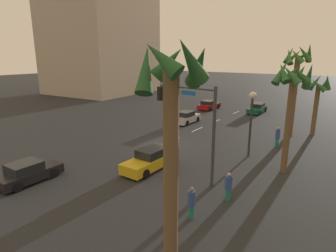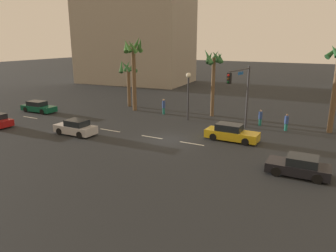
{
  "view_description": "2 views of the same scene",
  "coord_description": "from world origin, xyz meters",
  "px_view_note": "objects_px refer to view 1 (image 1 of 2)",
  "views": [
    {
      "loc": [
        19.73,
        14.19,
        7.94
      ],
      "look_at": [
        -0.51,
        0.16,
        1.66
      ],
      "focal_mm": 29.56,
      "sensor_mm": 36.0,
      "label": 1
    },
    {
      "loc": [
        12.83,
        -24.0,
        8.65
      ],
      "look_at": [
        0.42,
        -0.71,
        1.5
      ],
      "focal_mm": 34.03,
      "sensor_mm": 36.0,
      "label": 2
    }
  ],
  "objects_px": {
    "palm_tree_2": "(318,91)",
    "pedestrian_1": "(277,136)",
    "car_4": "(186,118)",
    "palm_tree_3": "(172,123)",
    "car_0": "(151,159)",
    "traffic_signal": "(193,117)",
    "pedestrian_0": "(228,186)",
    "streetlamp": "(252,111)",
    "building_2": "(99,14)",
    "palm_tree_0": "(296,71)",
    "car_3": "(257,108)",
    "car_2": "(209,105)",
    "pedestrian_2": "(192,202)",
    "car_1": "(28,172)",
    "palm_tree_1": "(292,88)"
  },
  "relations": [
    {
      "from": "palm_tree_2",
      "to": "pedestrian_1",
      "type": "bearing_deg",
      "value": -17.27
    },
    {
      "from": "car_4",
      "to": "palm_tree_3",
      "type": "bearing_deg",
      "value": 29.78
    },
    {
      "from": "car_0",
      "to": "traffic_signal",
      "type": "height_order",
      "value": "traffic_signal"
    },
    {
      "from": "car_0",
      "to": "traffic_signal",
      "type": "bearing_deg",
      "value": 93.46
    },
    {
      "from": "pedestrian_0",
      "to": "palm_tree_3",
      "type": "relative_size",
      "value": 0.19
    },
    {
      "from": "streetlamp",
      "to": "building_2",
      "type": "relative_size",
      "value": 0.16
    },
    {
      "from": "streetlamp",
      "to": "palm_tree_0",
      "type": "xyz_separation_m",
      "value": [
        -8.08,
        1.45,
        2.77
      ]
    },
    {
      "from": "car_3",
      "to": "pedestrian_1",
      "type": "xyz_separation_m",
      "value": [
        14.32,
        6.23,
        0.35
      ]
    },
    {
      "from": "car_2",
      "to": "pedestrian_2",
      "type": "bearing_deg",
      "value": 24.88
    },
    {
      "from": "car_1",
      "to": "pedestrian_0",
      "type": "xyz_separation_m",
      "value": [
        -5.09,
        11.63,
        0.25
      ]
    },
    {
      "from": "palm_tree_3",
      "to": "building_2",
      "type": "xyz_separation_m",
      "value": [
        -36.01,
        -42.87,
        10.66
      ]
    },
    {
      "from": "car_0",
      "to": "palm_tree_2",
      "type": "distance_m",
      "value": 19.03
    },
    {
      "from": "pedestrian_2",
      "to": "palm_tree_1",
      "type": "xyz_separation_m",
      "value": [
        -8.68,
        2.43,
        5.0
      ]
    },
    {
      "from": "car_2",
      "to": "palm_tree_3",
      "type": "height_order",
      "value": "palm_tree_3"
    },
    {
      "from": "car_1",
      "to": "palm_tree_3",
      "type": "relative_size",
      "value": 0.47
    },
    {
      "from": "pedestrian_0",
      "to": "palm_tree_3",
      "type": "height_order",
      "value": "palm_tree_3"
    },
    {
      "from": "car_2",
      "to": "car_3",
      "type": "xyz_separation_m",
      "value": [
        -1.55,
        6.89,
        -0.0
      ]
    },
    {
      "from": "car_3",
      "to": "car_0",
      "type": "bearing_deg",
      "value": -0.07
    },
    {
      "from": "car_3",
      "to": "pedestrian_2",
      "type": "distance_m",
      "value": 28.96
    },
    {
      "from": "traffic_signal",
      "to": "palm_tree_0",
      "type": "relative_size",
      "value": 0.68
    },
    {
      "from": "pedestrian_1",
      "to": "building_2",
      "type": "xyz_separation_m",
      "value": [
        -18.07,
        -42.14,
        15.56
      ]
    },
    {
      "from": "pedestrian_1",
      "to": "pedestrian_2",
      "type": "height_order",
      "value": "pedestrian_1"
    },
    {
      "from": "pedestrian_1",
      "to": "palm_tree_0",
      "type": "bearing_deg",
      "value": 177.79
    },
    {
      "from": "car_2",
      "to": "traffic_signal",
      "type": "bearing_deg",
      "value": 23.99
    },
    {
      "from": "palm_tree_0",
      "to": "car_4",
      "type": "bearing_deg",
      "value": -84.67
    },
    {
      "from": "streetlamp",
      "to": "pedestrian_0",
      "type": "height_order",
      "value": "streetlamp"
    },
    {
      "from": "car_3",
      "to": "palm_tree_3",
      "type": "bearing_deg",
      "value": 12.19
    },
    {
      "from": "palm_tree_1",
      "to": "building_2",
      "type": "bearing_deg",
      "value": -118.15
    },
    {
      "from": "car_1",
      "to": "building_2",
      "type": "relative_size",
      "value": 0.12
    },
    {
      "from": "car_4",
      "to": "palm_tree_0",
      "type": "distance_m",
      "value": 12.98
    },
    {
      "from": "car_4",
      "to": "palm_tree_0",
      "type": "bearing_deg",
      "value": 95.33
    },
    {
      "from": "palm_tree_0",
      "to": "pedestrian_1",
      "type": "bearing_deg",
      "value": -2.21
    },
    {
      "from": "car_3",
      "to": "palm_tree_1",
      "type": "height_order",
      "value": "palm_tree_1"
    },
    {
      "from": "palm_tree_1",
      "to": "palm_tree_3",
      "type": "xyz_separation_m",
      "value": [
        12.51,
        -1.04,
        -0.01
      ]
    },
    {
      "from": "traffic_signal",
      "to": "streetlamp",
      "type": "relative_size",
      "value": 1.19
    },
    {
      "from": "car_0",
      "to": "car_2",
      "type": "relative_size",
      "value": 1.11
    },
    {
      "from": "traffic_signal",
      "to": "streetlamp",
      "type": "xyz_separation_m",
      "value": [
        -6.3,
        1.67,
        -0.47
      ]
    },
    {
      "from": "pedestrian_2",
      "to": "palm_tree_1",
      "type": "height_order",
      "value": "palm_tree_1"
    },
    {
      "from": "traffic_signal",
      "to": "car_2",
      "type": "bearing_deg",
      "value": -156.01
    },
    {
      "from": "pedestrian_0",
      "to": "pedestrian_1",
      "type": "height_order",
      "value": "pedestrian_1"
    },
    {
      "from": "pedestrian_0",
      "to": "palm_tree_1",
      "type": "distance_m",
      "value": 7.97
    },
    {
      "from": "car_0",
      "to": "pedestrian_0",
      "type": "bearing_deg",
      "value": 80.05
    },
    {
      "from": "streetlamp",
      "to": "palm_tree_1",
      "type": "distance_m",
      "value": 4.07
    },
    {
      "from": "palm_tree_1",
      "to": "palm_tree_2",
      "type": "bearing_deg",
      "value": 178.9
    },
    {
      "from": "pedestrian_1",
      "to": "pedestrian_2",
      "type": "relative_size",
      "value": 1.1
    },
    {
      "from": "pedestrian_1",
      "to": "palm_tree_0",
      "type": "distance_m",
      "value": 7.02
    },
    {
      "from": "palm_tree_1",
      "to": "pedestrian_1",
      "type": "bearing_deg",
      "value": -161.92
    },
    {
      "from": "car_3",
      "to": "pedestrian_2",
      "type": "height_order",
      "value": "pedestrian_2"
    },
    {
      "from": "car_2",
      "to": "building_2",
      "type": "bearing_deg",
      "value": -100.36
    },
    {
      "from": "palm_tree_1",
      "to": "traffic_signal",
      "type": "bearing_deg",
      "value": -45.47
    }
  ]
}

